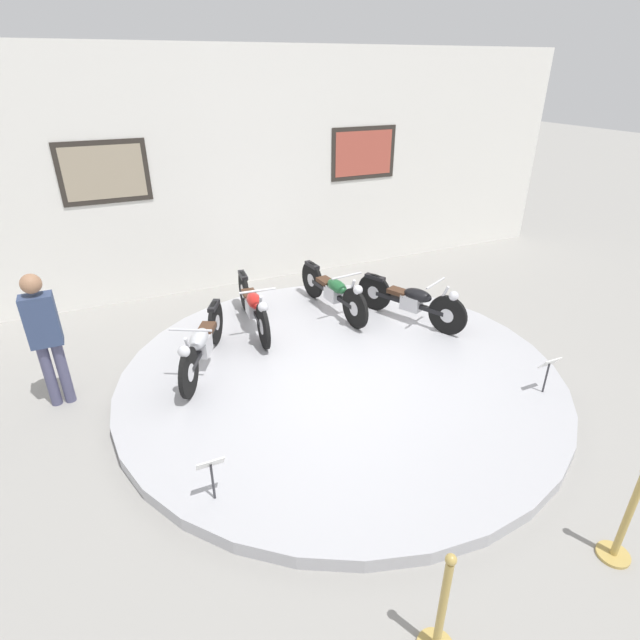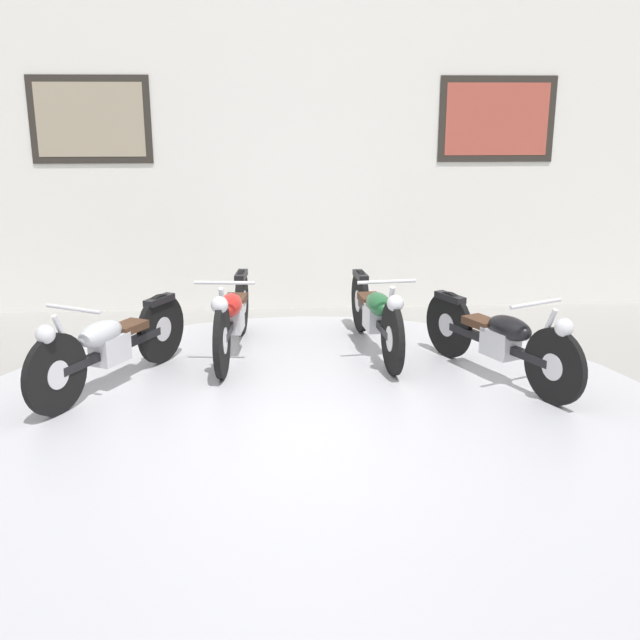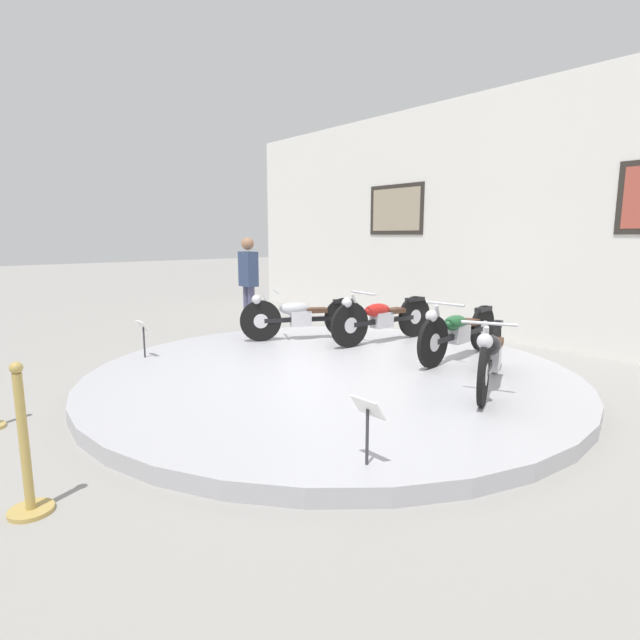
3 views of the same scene
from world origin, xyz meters
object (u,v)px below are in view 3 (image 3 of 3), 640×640
at_px(info_placard_front_left, 143,331).
at_px(motorcycle_red, 382,317).
at_px(stanchion_post_right_of_entry, 26,464).
at_px(motorcycle_green, 458,330).
at_px(info_placard_front_centre, 368,416).
at_px(motorcycle_silver, 301,315).
at_px(visitor_standing, 248,278).
at_px(motorcycle_black, 491,354).

bearing_deg(info_placard_front_left, motorcycle_red, 65.94).
bearing_deg(stanchion_post_right_of_entry, info_placard_front_left, 147.43).
distance_m(info_placard_front_left, stanchion_post_right_of_entry, 3.64).
bearing_deg(motorcycle_red, motorcycle_green, -0.05).
relative_size(motorcycle_red, info_placard_front_centre, 3.94).
relative_size(motorcycle_silver, visitor_standing, 1.02).
bearing_deg(motorcycle_green, motorcycle_red, 179.95).
height_order(motorcycle_silver, info_placard_front_centre, motorcycle_silver).
relative_size(motorcycle_silver, info_placard_front_left, 3.50).
height_order(motorcycle_silver, motorcycle_green, motorcycle_green).
xyz_separation_m(motorcycle_red, info_placard_front_left, (-1.42, -3.19, -0.03)).
xyz_separation_m(info_placard_front_left, info_placard_front_centre, (4.23, 0.00, 0.00)).
xyz_separation_m(info_placard_front_left, stanchion_post_right_of_entry, (3.07, -1.96, -0.18)).
distance_m(motorcycle_silver, stanchion_post_right_of_entry, 5.06).
bearing_deg(motorcycle_silver, info_placard_front_left, -100.60).
distance_m(motorcycle_silver, info_placard_front_centre, 4.46).
bearing_deg(motorcycle_black, info_placard_front_left, -148.10).
bearing_deg(motorcycle_green, motorcycle_silver, -160.70).
xyz_separation_m(motorcycle_black, info_placard_front_left, (-3.79, -2.36, -0.01)).
xyz_separation_m(motorcycle_silver, stanchion_post_right_of_entry, (2.62, -4.32, -0.20)).
height_order(motorcycle_red, info_placard_front_centre, motorcycle_red).
bearing_deg(motorcycle_silver, info_placard_front_centre, -31.91).
relative_size(motorcycle_black, info_placard_front_centre, 3.53).
height_order(motorcycle_silver, info_placard_front_left, motorcycle_silver).
bearing_deg(motorcycle_black, stanchion_post_right_of_entry, -99.49).
bearing_deg(info_placard_front_left, visitor_standing, 118.12).
bearing_deg(info_placard_front_left, info_placard_front_centre, 0.00).
bearing_deg(motorcycle_silver, stanchion_post_right_of_entry, -58.71).
distance_m(motorcycle_black, visitor_standing, 5.17).
height_order(motorcycle_red, visitor_standing, visitor_standing).
distance_m(motorcycle_green, info_placard_front_left, 4.25).
height_order(motorcycle_red, stanchion_post_right_of_entry, stanchion_post_right_of_entry).
bearing_deg(motorcycle_black, motorcycle_silver, 179.97).
bearing_deg(motorcycle_green, motorcycle_black, -40.27).
bearing_deg(stanchion_post_right_of_entry, motorcycle_black, 80.51).
distance_m(info_placard_front_centre, visitor_standing, 6.15).
bearing_deg(motorcycle_red, stanchion_post_right_of_entry, -72.30).
relative_size(motorcycle_red, info_placard_front_left, 3.94).
bearing_deg(info_placard_front_centre, info_placard_front_left, 180.00).
xyz_separation_m(motorcycle_silver, info_placard_front_centre, (3.79, -2.36, -0.02)).
bearing_deg(stanchion_post_right_of_entry, motorcycle_green, 92.88).
xyz_separation_m(motorcycle_silver, info_placard_front_left, (-0.44, -2.36, -0.02)).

